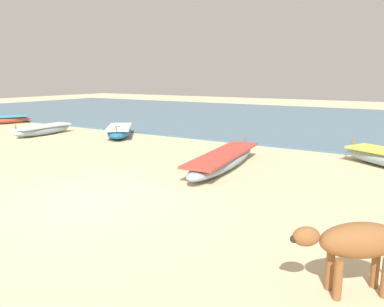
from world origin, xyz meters
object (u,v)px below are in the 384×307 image
(fishing_boat_2, at_px, (119,131))
(cow_adult_brown, at_px, (356,243))
(fishing_boat_5, at_px, (224,160))
(fishing_boat_4, at_px, (43,130))

(fishing_boat_2, xyz_separation_m, cow_adult_brown, (11.11, -7.73, 0.41))
(fishing_boat_2, height_order, fishing_boat_5, fishing_boat_2)
(fishing_boat_5, xyz_separation_m, cow_adult_brown, (4.41, -5.03, 0.43))
(fishing_boat_2, xyz_separation_m, fishing_boat_4, (-3.55, -1.39, -0.03))
(fishing_boat_2, relative_size, fishing_boat_4, 0.96)
(fishing_boat_4, bearing_deg, cow_adult_brown, 63.51)
(fishing_boat_4, xyz_separation_m, fishing_boat_5, (10.25, -1.30, 0.01))
(fishing_boat_4, bearing_deg, fishing_boat_2, 108.26)
(fishing_boat_2, distance_m, fishing_boat_5, 7.22)
(fishing_boat_5, distance_m, cow_adult_brown, 6.71)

